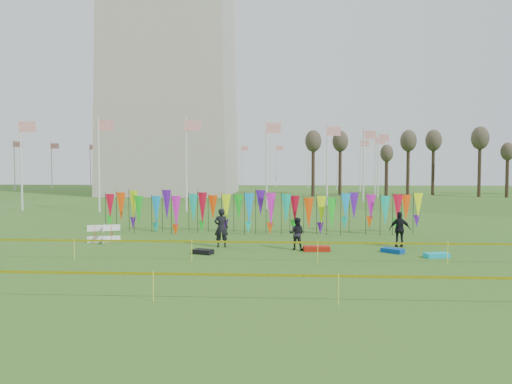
# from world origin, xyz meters

# --- Properties ---
(ground) EXTENTS (160.00, 160.00, 0.00)m
(ground) POSITION_xyz_m (0.00, 0.00, 0.00)
(ground) COLOR #285818
(ground) RESTS_ON ground
(flagpole_ring) EXTENTS (57.40, 56.16, 8.00)m
(flagpole_ring) POSITION_xyz_m (-14.00, 48.00, 4.00)
(flagpole_ring) COLOR silver
(flagpole_ring) RESTS_ON ground
(banner_row) EXTENTS (18.64, 0.64, 2.34)m
(banner_row) POSITION_xyz_m (0.28, 7.50, 1.46)
(banner_row) COLOR black
(banner_row) RESTS_ON ground
(caution_tape_near) EXTENTS (26.00, 0.02, 0.90)m
(caution_tape_near) POSITION_xyz_m (-0.22, -1.18, 0.78)
(caution_tape_near) COLOR #E6DF04
(caution_tape_near) RESTS_ON ground
(caution_tape_far) EXTENTS (26.00, 0.02, 0.90)m
(caution_tape_far) POSITION_xyz_m (-0.22, -7.26, 0.78)
(caution_tape_far) COLOR #E6DF04
(caution_tape_far) RESTS_ON ground
(box_kite) EXTENTS (0.82, 0.82, 0.92)m
(box_kite) POSITION_xyz_m (-7.54, 3.56, 0.46)
(box_kite) COLOR red
(box_kite) RESTS_ON ground
(person_left) EXTENTS (0.73, 0.57, 1.87)m
(person_left) POSITION_xyz_m (-1.37, 2.47, 0.93)
(person_left) COLOR black
(person_left) RESTS_ON ground
(person_mid) EXTENTS (0.82, 0.62, 1.51)m
(person_mid) POSITION_xyz_m (2.23, 1.93, 0.75)
(person_mid) COLOR black
(person_mid) RESTS_ON ground
(person_right) EXTENTS (1.04, 0.65, 1.70)m
(person_right) POSITION_xyz_m (7.20, 3.01, 0.85)
(person_right) COLOR black
(person_right) RESTS_ON ground
(kite_bag_blue) EXTENTS (1.06, 0.99, 0.20)m
(kite_bag_blue) POSITION_xyz_m (6.52, 1.36, 0.10)
(kite_bag_blue) COLOR #093F99
(kite_bag_blue) RESTS_ON ground
(kite_bag_red) EXTENTS (1.23, 0.64, 0.22)m
(kite_bag_red) POSITION_xyz_m (3.13, 1.63, 0.11)
(kite_bag_red) COLOR #AA1A0B
(kite_bag_red) RESTS_ON ground
(kite_bag_black) EXTENTS (0.99, 0.78, 0.20)m
(kite_bag_black) POSITION_xyz_m (-1.94, 0.57, 0.10)
(kite_bag_black) COLOR black
(kite_bag_black) RESTS_ON ground
(kite_bag_teal) EXTENTS (1.12, 0.73, 0.20)m
(kite_bag_teal) POSITION_xyz_m (8.14, 0.28, 0.10)
(kite_bag_teal) COLOR #0DACC0
(kite_bag_teal) RESTS_ON ground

